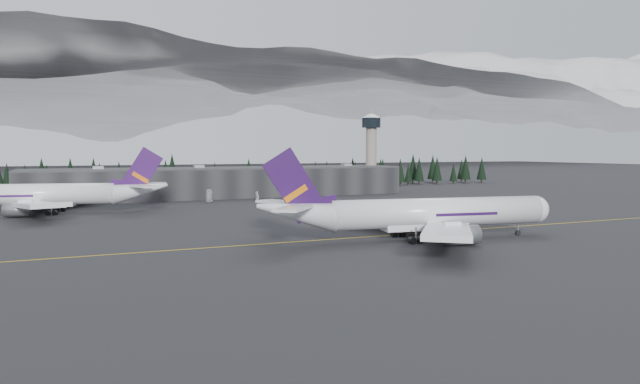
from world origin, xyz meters
name	(u,v)px	position (x,y,z in m)	size (l,w,h in m)	color
ground	(355,236)	(0.00, 0.00, 0.00)	(1400.00, 1400.00, 0.00)	black
taxiline	(359,237)	(0.00, -2.00, 0.01)	(400.00, 0.40, 0.02)	gold
terminal	(222,182)	(0.00, 125.00, 6.30)	(160.00, 30.00, 12.60)	black
control_tower	(371,143)	(75.00, 128.00, 23.41)	(10.00, 10.00, 37.70)	gray
treeline	(204,176)	(0.00, 162.00, 7.50)	(360.00, 20.00, 15.00)	black
mountain_ridge	(105,161)	(0.00, 1000.00, 0.00)	(4400.00, 900.00, 420.00)	white
jet_main	(413,214)	(9.52, -9.90, 5.82)	(69.87, 64.05, 20.64)	silver
jet_parked	(50,195)	(-66.16, 81.79, 5.98)	(70.96, 64.77, 21.19)	silver
gse_vehicle_a	(209,201)	(-11.85, 98.33, 0.72)	(2.38, 5.16, 1.43)	#BDBDBF
gse_vehicle_b	(257,199)	(7.90, 99.69, 0.64)	(1.52, 3.77, 1.29)	silver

